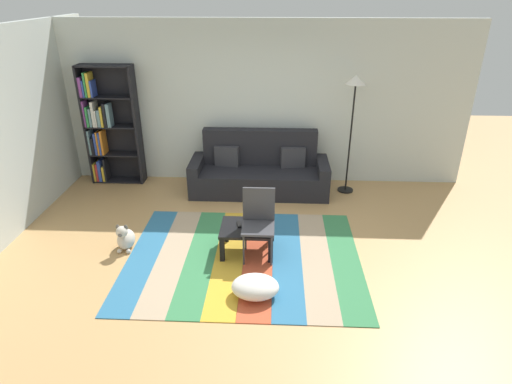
% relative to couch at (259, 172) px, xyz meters
% --- Properties ---
extents(ground_plane, '(14.00, 14.00, 0.00)m').
position_rel_couch_xyz_m(ground_plane, '(0.07, -2.02, -0.34)').
color(ground_plane, tan).
extents(back_wall, '(6.80, 0.10, 2.70)m').
position_rel_couch_xyz_m(back_wall, '(0.07, 0.53, 1.01)').
color(back_wall, silver).
rests_on(back_wall, ground_plane).
extents(left_wall, '(0.10, 5.50, 2.70)m').
position_rel_couch_xyz_m(left_wall, '(-3.33, -1.27, 1.01)').
color(left_wall, silver).
rests_on(left_wall, ground_plane).
extents(rug, '(2.94, 2.36, 0.01)m').
position_rel_couch_xyz_m(rug, '(-0.12, -2.04, -0.33)').
color(rug, teal).
rests_on(rug, ground_plane).
extents(couch, '(2.26, 0.80, 1.00)m').
position_rel_couch_xyz_m(couch, '(0.00, 0.00, 0.00)').
color(couch, black).
rests_on(couch, ground_plane).
extents(bookshelf, '(0.90, 0.28, 2.01)m').
position_rel_couch_xyz_m(bookshelf, '(-2.61, 0.29, 0.66)').
color(bookshelf, black).
rests_on(bookshelf, ground_plane).
extents(coffee_table, '(0.68, 0.54, 0.36)m').
position_rel_couch_xyz_m(coffee_table, '(-0.08, -1.89, -0.03)').
color(coffee_table, black).
rests_on(coffee_table, rug).
extents(pouf, '(0.53, 0.41, 0.23)m').
position_rel_couch_xyz_m(pouf, '(0.07, -2.78, -0.21)').
color(pouf, white).
rests_on(pouf, rug).
extents(dog, '(0.22, 0.35, 0.40)m').
position_rel_couch_xyz_m(dog, '(-1.68, -1.89, -0.18)').
color(dog, beige).
rests_on(dog, ground_plane).
extents(standing_lamp, '(0.32, 0.32, 1.93)m').
position_rel_couch_xyz_m(standing_lamp, '(1.46, 0.05, 1.28)').
color(standing_lamp, black).
rests_on(standing_lamp, ground_plane).
extents(tv_remote, '(0.07, 0.16, 0.02)m').
position_rel_couch_xyz_m(tv_remote, '(-0.19, -1.85, 0.04)').
color(tv_remote, black).
rests_on(tv_remote, coffee_table).
extents(folding_chair, '(0.40, 0.40, 0.90)m').
position_rel_couch_xyz_m(folding_chair, '(0.07, -1.94, 0.20)').
color(folding_chair, '#38383D').
rests_on(folding_chair, ground_plane).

